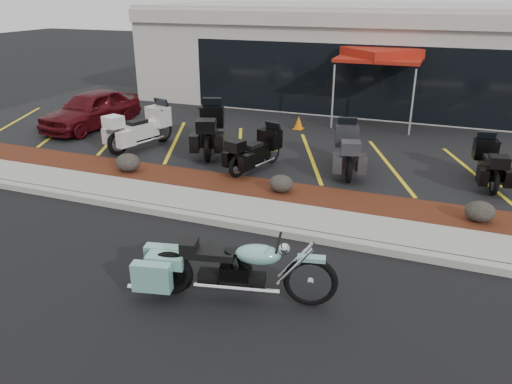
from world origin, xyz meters
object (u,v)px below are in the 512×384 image
at_px(touring_white, 162,120).
at_px(traffic_cone, 299,123).
at_px(hero_cruiser, 311,275).
at_px(parked_car, 91,110).
at_px(popup_canopy, 381,55).

height_order(touring_white, traffic_cone, touring_white).
bearing_deg(traffic_cone, touring_white, -139.19).
distance_m(hero_cruiser, parked_car, 12.07).
distance_m(parked_car, popup_canopy, 10.06).
xyz_separation_m(parked_car, traffic_cone, (6.64, 2.43, -0.42)).
bearing_deg(touring_white, parked_car, 96.46).
bearing_deg(parked_car, hero_cruiser, -30.07).
xyz_separation_m(hero_cruiser, parked_car, (-9.69, 7.20, 0.23)).
relative_size(parked_car, popup_canopy, 1.06).
xyz_separation_m(hero_cruiser, popup_canopy, (-0.75, 11.50, 1.94)).
distance_m(touring_white, popup_canopy, 7.77).
distance_m(hero_cruiser, popup_canopy, 11.68).
distance_m(traffic_cone, popup_canopy, 3.65).
bearing_deg(parked_car, touring_white, -4.16).
xyz_separation_m(parked_car, popup_canopy, (8.94, 4.30, 1.70)).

